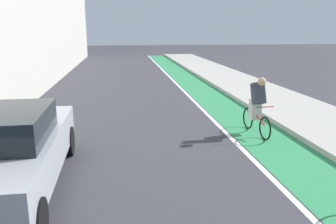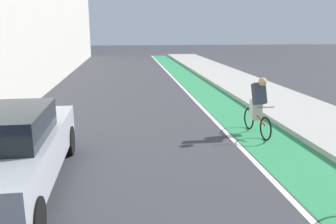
# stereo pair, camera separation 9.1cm
# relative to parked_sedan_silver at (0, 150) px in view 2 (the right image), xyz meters

# --- Properties ---
(ground_plane) EXTENTS (91.23, 91.23, 0.00)m
(ground_plane) POSITION_rel_parked_sedan_silver_xyz_m (2.79, 7.81, -0.79)
(ground_plane) COLOR #38383D
(bike_lane_paint) EXTENTS (1.60, 41.47, 0.00)m
(bike_lane_paint) POSITION_rel_parked_sedan_silver_xyz_m (5.83, 9.81, -0.79)
(bike_lane_paint) COLOR #2D8451
(bike_lane_paint) RESTS_ON ground
(lane_divider_stripe) EXTENTS (0.12, 41.47, 0.00)m
(lane_divider_stripe) POSITION_rel_parked_sedan_silver_xyz_m (4.93, 9.81, -0.79)
(lane_divider_stripe) COLOR white
(lane_divider_stripe) RESTS_ON ground
(sidewalk_right) EXTENTS (2.96, 41.47, 0.14)m
(sidewalk_right) POSITION_rel_parked_sedan_silver_xyz_m (8.11, 9.81, -0.72)
(sidewalk_right) COLOR #A8A59E
(sidewalk_right) RESTS_ON ground
(parked_sedan_silver) EXTENTS (2.06, 4.53, 1.53)m
(parked_sedan_silver) POSITION_rel_parked_sedan_silver_xyz_m (0.00, 0.00, 0.00)
(parked_sedan_silver) COLOR #9EA0A8
(parked_sedan_silver) RESTS_ON ground
(cyclist_trailing) EXTENTS (0.48, 1.67, 1.59)m
(cyclist_trailing) POSITION_rel_parked_sedan_silver_xyz_m (5.70, 2.72, 0.02)
(cyclist_trailing) COLOR black
(cyclist_trailing) RESTS_ON ground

